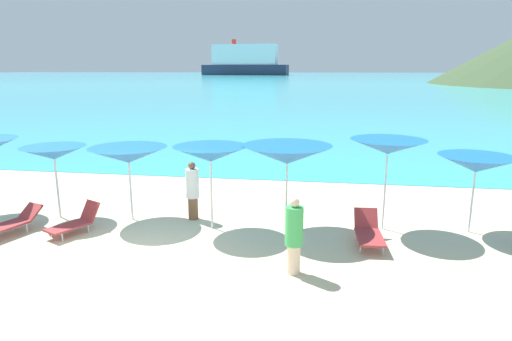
{
  "coord_description": "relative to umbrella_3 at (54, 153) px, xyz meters",
  "views": [
    {
      "loc": [
        4.05,
        -8.35,
        4.13
      ],
      "look_at": [
        2.15,
        3.93,
        1.2
      ],
      "focal_mm": 30.5,
      "sensor_mm": 36.0,
      "label": 1
    }
  ],
  "objects": [
    {
      "name": "ground_plane",
      "position": [
        3.24,
        7.61,
        -2.0
      ],
      "size": [
        50.0,
        100.0,
        0.3
      ],
      "primitive_type": "cube",
      "color": "beige"
    },
    {
      "name": "ocean_water",
      "position": [
        3.24,
        225.04,
        -1.84
      ],
      "size": [
        650.0,
        440.0,
        0.02
      ],
      "primitive_type": "cube",
      "color": "#38B7CC",
      "rests_on": "ground_plane"
    },
    {
      "name": "umbrella_3",
      "position": [
        0.0,
        0.0,
        0.0
      ],
      "size": [
        1.73,
        1.73,
        2.04
      ],
      "color": "silver",
      "rests_on": "ground_plane"
    },
    {
      "name": "umbrella_4",
      "position": [
        2.1,
        0.16,
        -0.02
      ],
      "size": [
        2.26,
        2.26,
        2.05
      ],
      "color": "silver",
      "rests_on": "ground_plane"
    },
    {
      "name": "umbrella_5",
      "position": [
        4.48,
        -0.18,
        0.15
      ],
      "size": [
        2.05,
        2.05,
        2.21
      ],
      "color": "silver",
      "rests_on": "ground_plane"
    },
    {
      "name": "umbrella_6",
      "position": [
        6.42,
        0.04,
        0.15
      ],
      "size": [
        2.5,
        2.5,
        2.24
      ],
      "color": "silver",
      "rests_on": "ground_plane"
    },
    {
      "name": "umbrella_7",
      "position": [
        8.93,
        0.45,
        0.34
      ],
      "size": [
        2.1,
        2.1,
        2.39
      ],
      "color": "silver",
      "rests_on": "ground_plane"
    },
    {
      "name": "umbrella_8",
      "position": [
        11.11,
        0.56,
        -0.06
      ],
      "size": [
        1.89,
        1.89,
        2.01
      ],
      "color": "silver",
      "rests_on": "ground_plane"
    },
    {
      "name": "lounge_chair_3",
      "position": [
        8.46,
        -0.67,
        -1.53
      ],
      "size": [
        0.66,
        1.47,
        0.72
      ],
      "rotation": [
        0.0,
        0.0,
        0.05
      ],
      "color": "#A53333",
      "rests_on": "ground_plane"
    },
    {
      "name": "lounge_chair_5",
      "position": [
        1.12,
        -1.06,
        -1.54
      ],
      "size": [
        1.06,
        1.43,
        0.73
      ],
      "rotation": [
        0.0,
        0.0,
        -0.46
      ],
      "color": "#A53333",
      "rests_on": "ground_plane"
    },
    {
      "name": "lounge_chair_6",
      "position": [
        -0.46,
        -1.33,
        -1.55
      ],
      "size": [
        0.98,
        1.63,
        0.6
      ],
      "rotation": [
        0.0,
        0.0,
        -0.31
      ],
      "color": "#A53333",
      "rests_on": "ground_plane"
    },
    {
      "name": "beachgoer_0",
      "position": [
        6.79,
        -2.45,
        -1.01
      ],
      "size": [
        0.37,
        0.37,
        1.63
      ],
      "rotation": [
        0.0,
        0.0,
        0.94
      ],
      "color": "beige",
      "rests_on": "ground_plane"
    },
    {
      "name": "beachgoer_1",
      "position": [
        3.78,
        0.45,
        -1.0
      ],
      "size": [
        0.37,
        0.37,
        1.64
      ],
      "rotation": [
        0.0,
        0.0,
        6.01
      ],
      "color": "brown",
      "rests_on": "ground_plane"
    },
    {
      "name": "cruise_ship",
      "position": [
        -42.34,
        262.89,
        6.45
      ],
      "size": [
        55.6,
        16.56,
        21.62
      ],
      "rotation": [
        0.0,
        0.0,
        -0.15
      ],
      "color": "#262D47",
      "rests_on": "ocean_water"
    }
  ]
}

